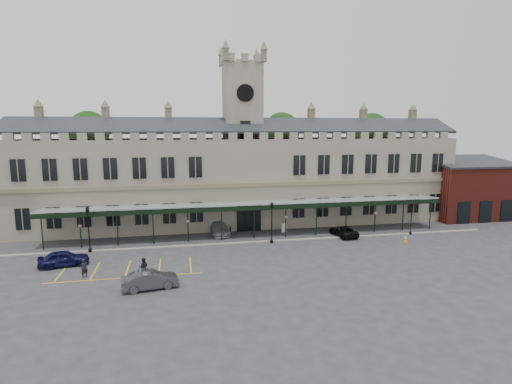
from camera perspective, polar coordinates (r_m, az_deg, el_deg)
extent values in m
plane|color=#2D2D30|center=(42.71, 1.55, -9.25)|extent=(140.00, 140.00, 0.00)
cube|color=slate|center=(56.74, -1.92, 1.58)|extent=(60.00, 10.00, 12.00)
cube|color=brown|center=(51.65, -1.02, 1.06)|extent=(60.00, 0.35, 0.50)
cube|color=black|center=(53.78, -1.54, 9.50)|extent=(60.00, 4.77, 2.20)
cube|color=black|center=(58.71, -2.36, 9.47)|extent=(60.00, 4.77, 2.20)
cube|color=black|center=(52.51, -1.02, -3.58)|extent=(3.20, 0.18, 3.80)
cube|color=slate|center=(56.30, -1.95, 6.63)|extent=(5.00, 5.00, 22.00)
cylinder|color=silver|center=(53.90, -1.55, 13.97)|extent=(2.20, 0.12, 2.20)
cylinder|color=black|center=(53.83, -1.54, 13.98)|extent=(2.30, 0.04, 2.30)
cube|color=black|center=(53.72, -1.53, 8.65)|extent=(1.40, 0.12, 2.80)
cube|color=#8C9E93|center=(50.23, -0.65, -1.60)|extent=(50.00, 4.00, 0.40)
cube|color=black|center=(48.35, -0.23, -2.33)|extent=(50.00, 0.18, 0.50)
cube|color=maroon|center=(68.46, 27.91, 0.13)|extent=(12.00, 8.00, 8.00)
cube|color=black|center=(67.98, 28.20, 3.88)|extent=(12.40, 8.36, 1.47)
cube|color=gray|center=(47.83, 0.11, -7.14)|extent=(60.00, 0.40, 0.12)
cylinder|color=#332314|center=(66.30, -22.37, 2.00)|extent=(0.70, 0.70, 12.00)
sphere|color=black|center=(65.88, -22.74, 8.05)|extent=(6.00, 6.00, 6.00)
cylinder|color=#332314|center=(67.12, 3.62, 2.75)|extent=(0.70, 0.70, 12.00)
sphere|color=black|center=(66.71, 3.68, 8.74)|extent=(6.00, 6.00, 6.00)
cylinder|color=#332314|center=(72.80, 15.92, 2.92)|extent=(0.70, 0.70, 12.00)
sphere|color=black|center=(72.42, 16.16, 8.43)|extent=(6.00, 6.00, 6.00)
cylinder|color=black|center=(47.90, -22.61, -7.71)|extent=(0.40, 0.40, 0.33)
cylinder|color=black|center=(47.37, -22.76, -5.32)|extent=(0.13, 0.13, 4.44)
cube|color=black|center=(46.86, -22.94, -2.49)|extent=(0.31, 0.31, 0.44)
cone|color=black|center=(46.79, -22.97, -2.02)|extent=(0.49, 0.49, 0.33)
cylinder|color=black|center=(47.62, 2.25, -7.09)|extent=(0.39, 0.39, 0.32)
cylinder|color=black|center=(47.10, 2.26, -4.77)|extent=(0.13, 0.13, 4.30)
cube|color=black|center=(46.59, 2.28, -2.02)|extent=(0.30, 0.30, 0.43)
cone|color=black|center=(46.52, 2.28, -1.56)|extent=(0.47, 0.47, 0.32)
cylinder|color=black|center=(55.02, 21.17, -5.51)|extent=(0.33, 0.33, 0.28)
cylinder|color=black|center=(54.63, 21.28, -3.78)|extent=(0.11, 0.11, 3.68)
cube|color=black|center=(54.24, 21.40, -1.74)|extent=(0.26, 0.26, 0.37)
cone|color=black|center=(54.19, 21.42, -1.41)|extent=(0.40, 0.40, 0.28)
cube|color=orange|center=(51.31, 20.55, -6.65)|extent=(0.41, 0.41, 0.04)
cone|color=orange|center=(51.21, 20.57, -6.26)|extent=(0.48, 0.48, 0.76)
cylinder|color=silver|center=(51.19, 20.58, -6.14)|extent=(0.31, 0.31, 0.11)
cylinder|color=black|center=(52.37, 4.02, -5.50)|extent=(0.06, 0.06, 0.49)
cube|color=silver|center=(52.28, 4.02, -5.14)|extent=(0.68, 0.22, 1.18)
cylinder|color=black|center=(51.33, -3.69, -5.52)|extent=(0.18, 0.18, 0.99)
cylinder|color=black|center=(52.27, 3.75, -5.28)|extent=(0.16, 0.16, 0.92)
imported|color=#0B0C33|center=(44.03, -25.76, -8.54)|extent=(4.90, 2.78, 1.57)
imported|color=#383A3F|center=(35.66, -14.85, -12.05)|extent=(4.91, 2.43, 1.55)
imported|color=gray|center=(51.39, -5.27, -5.23)|extent=(2.57, 5.32, 1.49)
imported|color=black|center=(51.51, 12.38, -5.50)|extent=(2.60, 4.79, 1.28)
imported|color=black|center=(40.05, -23.31, -9.97)|extent=(0.77, 0.70, 1.76)
imported|color=black|center=(38.49, -15.78, -10.30)|extent=(0.87, 0.68, 1.78)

